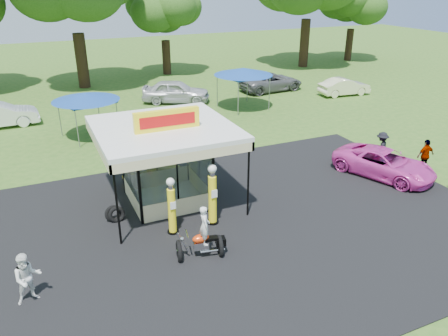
{
  "coord_description": "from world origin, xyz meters",
  "views": [
    {
      "loc": [
        -6.59,
        -11.19,
        8.88
      ],
      "look_at": [
        0.2,
        4.0,
        1.54
      ],
      "focal_mm": 35.0,
      "sensor_mm": 36.0,
      "label": 1
    }
  ],
  "objects_px": {
    "kiosk_car": "(153,171)",
    "tent_east": "(243,72)",
    "spectator_east_b": "(425,155)",
    "bg_car_d": "(271,82)",
    "gas_pump_right": "(212,196)",
    "motorcycle": "(203,237)",
    "pink_sedan": "(384,163)",
    "spectator_west": "(28,278)",
    "gas_pump_left": "(172,207)",
    "spectator_east_a": "(381,148)",
    "tent_west": "(86,97)",
    "bg_car_e": "(344,87)",
    "bg_car_c": "(176,91)",
    "gas_station_kiosk": "(166,163)"
  },
  "relations": [
    {
      "from": "kiosk_car",
      "to": "tent_east",
      "type": "relative_size",
      "value": 0.67
    },
    {
      "from": "spectator_east_b",
      "to": "bg_car_d",
      "type": "distance_m",
      "value": 17.62
    },
    {
      "from": "gas_pump_right",
      "to": "motorcycle",
      "type": "bearing_deg",
      "value": -121.22
    },
    {
      "from": "spectator_east_b",
      "to": "tent_east",
      "type": "relative_size",
      "value": 0.39
    },
    {
      "from": "motorcycle",
      "to": "pink_sedan",
      "type": "bearing_deg",
      "value": 25.33
    },
    {
      "from": "spectator_west",
      "to": "tent_east",
      "type": "relative_size",
      "value": 0.39
    },
    {
      "from": "motorcycle",
      "to": "bg_car_d",
      "type": "relative_size",
      "value": 0.37
    },
    {
      "from": "gas_pump_left",
      "to": "spectator_east_a",
      "type": "relative_size",
      "value": 1.36
    },
    {
      "from": "gas_pump_left",
      "to": "tent_west",
      "type": "height_order",
      "value": "tent_west"
    },
    {
      "from": "kiosk_car",
      "to": "spectator_east_b",
      "type": "relative_size",
      "value": 1.71
    },
    {
      "from": "bg_car_e",
      "to": "tent_west",
      "type": "bearing_deg",
      "value": 100.19
    },
    {
      "from": "tent_east",
      "to": "pink_sedan",
      "type": "bearing_deg",
      "value": -86.15
    },
    {
      "from": "gas_pump_right",
      "to": "tent_west",
      "type": "relative_size",
      "value": 0.65
    },
    {
      "from": "motorcycle",
      "to": "spectator_east_a",
      "type": "height_order",
      "value": "motorcycle"
    },
    {
      "from": "bg_car_c",
      "to": "tent_east",
      "type": "relative_size",
      "value": 1.21
    },
    {
      "from": "motorcycle",
      "to": "gas_pump_left",
      "type": "bearing_deg",
      "value": 116.24
    },
    {
      "from": "spectator_west",
      "to": "bg_car_e",
      "type": "relative_size",
      "value": 0.39
    },
    {
      "from": "spectator_west",
      "to": "spectator_east_a",
      "type": "relative_size",
      "value": 0.97
    },
    {
      "from": "motorcycle",
      "to": "bg_car_c",
      "type": "bearing_deg",
      "value": 85.4
    },
    {
      "from": "kiosk_car",
      "to": "pink_sedan",
      "type": "relative_size",
      "value": 0.59
    },
    {
      "from": "gas_station_kiosk",
      "to": "tent_west",
      "type": "distance_m",
      "value": 9.91
    },
    {
      "from": "motorcycle",
      "to": "kiosk_car",
      "type": "xyz_separation_m",
      "value": [
        0.11,
        6.62,
        -0.3
      ]
    },
    {
      "from": "tent_west",
      "to": "spectator_west",
      "type": "bearing_deg",
      "value": -105.07
    },
    {
      "from": "spectator_west",
      "to": "bg_car_e",
      "type": "bearing_deg",
      "value": 24.95
    },
    {
      "from": "gas_station_kiosk",
      "to": "kiosk_car",
      "type": "bearing_deg",
      "value": 90.0
    },
    {
      "from": "gas_pump_left",
      "to": "tent_east",
      "type": "xyz_separation_m",
      "value": [
        9.95,
        14.19,
        1.55
      ]
    },
    {
      "from": "gas_station_kiosk",
      "to": "motorcycle",
      "type": "bearing_deg",
      "value": -91.39
    },
    {
      "from": "tent_west",
      "to": "kiosk_car",
      "type": "bearing_deg",
      "value": -76.56
    },
    {
      "from": "pink_sedan",
      "to": "spectator_west",
      "type": "distance_m",
      "value": 16.07
    },
    {
      "from": "motorcycle",
      "to": "bg_car_d",
      "type": "xyz_separation_m",
      "value": [
        13.96,
        19.83,
        -0.02
      ]
    },
    {
      "from": "spectator_west",
      "to": "tent_east",
      "type": "bearing_deg",
      "value": 38.24
    },
    {
      "from": "bg_car_d",
      "to": "tent_west",
      "type": "xyz_separation_m",
      "value": [
        -15.65,
        -5.7,
        1.69
      ]
    },
    {
      "from": "spectator_east_a",
      "to": "bg_car_c",
      "type": "bearing_deg",
      "value": -102.7
    },
    {
      "from": "kiosk_car",
      "to": "bg_car_c",
      "type": "bearing_deg",
      "value": -22.7
    },
    {
      "from": "spectator_east_a",
      "to": "bg_car_c",
      "type": "relative_size",
      "value": 0.33
    },
    {
      "from": "kiosk_car",
      "to": "tent_east",
      "type": "bearing_deg",
      "value": -44.81
    },
    {
      "from": "gas_station_kiosk",
      "to": "motorcycle",
      "type": "distance_m",
      "value": 4.53
    },
    {
      "from": "kiosk_car",
      "to": "pink_sedan",
      "type": "height_order",
      "value": "pink_sedan"
    },
    {
      "from": "bg_car_e",
      "to": "tent_east",
      "type": "xyz_separation_m",
      "value": [
        -9.18,
        -0.06,
        1.96
      ]
    },
    {
      "from": "spectator_east_b",
      "to": "bg_car_d",
      "type": "relative_size",
      "value": 0.3
    },
    {
      "from": "gas_station_kiosk",
      "to": "bg_car_d",
      "type": "xyz_separation_m",
      "value": [
        13.86,
        15.42,
        -1.02
      ]
    },
    {
      "from": "gas_pump_right",
      "to": "bg_car_d",
      "type": "xyz_separation_m",
      "value": [
        12.82,
        17.95,
        -0.45
      ]
    },
    {
      "from": "gas_pump_right",
      "to": "tent_west",
      "type": "distance_m",
      "value": 12.64
    },
    {
      "from": "bg_car_e",
      "to": "tent_west",
      "type": "xyz_separation_m",
      "value": [
        -20.32,
        -1.96,
        1.76
      ]
    },
    {
      "from": "gas_pump_right",
      "to": "pink_sedan",
      "type": "distance_m",
      "value": 9.26
    },
    {
      "from": "gas_pump_left",
      "to": "spectator_east_b",
      "type": "height_order",
      "value": "gas_pump_left"
    },
    {
      "from": "kiosk_car",
      "to": "pink_sedan",
      "type": "bearing_deg",
      "value": -111.34
    },
    {
      "from": "pink_sedan",
      "to": "spectator_east_a",
      "type": "bearing_deg",
      "value": 31.46
    },
    {
      "from": "gas_station_kiosk",
      "to": "bg_car_c",
      "type": "xyz_separation_m",
      "value": [
        5.38,
        15.07,
        -0.92
      ]
    },
    {
      "from": "gas_station_kiosk",
      "to": "tent_east",
      "type": "xyz_separation_m",
      "value": [
        9.34,
        11.61,
        0.86
      ]
    }
  ]
}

